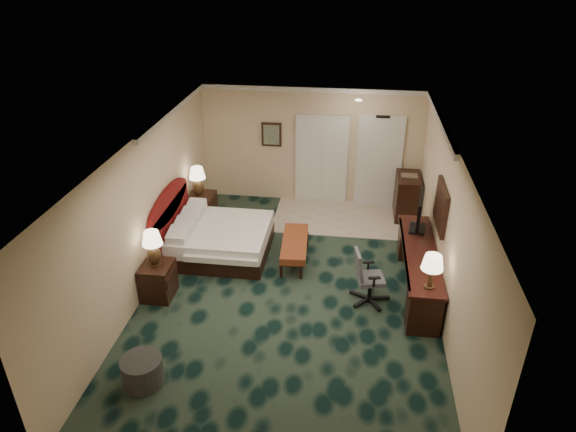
# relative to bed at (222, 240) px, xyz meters

# --- Properties ---
(floor) EXTENTS (5.00, 7.50, 0.00)m
(floor) POSITION_rel_bed_xyz_m (1.49, -1.13, -0.29)
(floor) COLOR black
(floor) RESTS_ON ground
(ceiling) EXTENTS (5.00, 7.50, 0.00)m
(ceiling) POSITION_rel_bed_xyz_m (1.49, -1.13, 2.41)
(ceiling) COLOR silver
(ceiling) RESTS_ON wall_back
(wall_back) EXTENTS (5.00, 0.00, 2.70)m
(wall_back) POSITION_rel_bed_xyz_m (1.49, 2.62, 1.06)
(wall_back) COLOR beige
(wall_back) RESTS_ON ground
(wall_front) EXTENTS (5.00, 0.00, 2.70)m
(wall_front) POSITION_rel_bed_xyz_m (1.49, -4.88, 1.06)
(wall_front) COLOR beige
(wall_front) RESTS_ON ground
(wall_left) EXTENTS (0.00, 7.50, 2.70)m
(wall_left) POSITION_rel_bed_xyz_m (-1.01, -1.13, 1.06)
(wall_left) COLOR beige
(wall_left) RESTS_ON ground
(wall_right) EXTENTS (0.00, 7.50, 2.70)m
(wall_right) POSITION_rel_bed_xyz_m (3.99, -1.13, 1.06)
(wall_right) COLOR beige
(wall_right) RESTS_ON ground
(crown_molding) EXTENTS (5.00, 7.50, 0.10)m
(crown_molding) POSITION_rel_bed_xyz_m (1.49, -1.13, 2.36)
(crown_molding) COLOR silver
(crown_molding) RESTS_ON wall_back
(tile_patch) EXTENTS (3.20, 1.70, 0.01)m
(tile_patch) POSITION_rel_bed_xyz_m (2.39, 1.77, -0.28)
(tile_patch) COLOR #C4AF96
(tile_patch) RESTS_ON ground
(headboard) EXTENTS (0.12, 2.00, 1.40)m
(headboard) POSITION_rel_bed_xyz_m (-0.95, -0.13, 0.41)
(headboard) COLOR #4C0A08
(headboard) RESTS_ON ground
(entry_door) EXTENTS (1.02, 0.06, 2.18)m
(entry_door) POSITION_rel_bed_xyz_m (3.04, 2.59, 0.76)
(entry_door) COLOR silver
(entry_door) RESTS_ON ground
(closet_doors) EXTENTS (1.20, 0.06, 2.10)m
(closet_doors) POSITION_rel_bed_xyz_m (1.74, 2.58, 0.76)
(closet_doors) COLOR silver
(closet_doors) RESTS_ON ground
(wall_art) EXTENTS (0.45, 0.06, 0.55)m
(wall_art) POSITION_rel_bed_xyz_m (0.59, 2.58, 1.31)
(wall_art) COLOR #496153
(wall_art) RESTS_ON wall_back
(wall_mirror) EXTENTS (0.05, 0.95, 0.75)m
(wall_mirror) POSITION_rel_bed_xyz_m (3.95, -0.53, 1.26)
(wall_mirror) COLOR white
(wall_mirror) RESTS_ON wall_right
(bed) EXTENTS (1.82, 1.69, 0.58)m
(bed) POSITION_rel_bed_xyz_m (0.00, 0.00, 0.00)
(bed) COLOR white
(bed) RESTS_ON ground
(nightstand_near) EXTENTS (0.50, 0.58, 0.63)m
(nightstand_near) POSITION_rel_bed_xyz_m (-0.74, -1.52, 0.03)
(nightstand_near) COLOR black
(nightstand_near) RESTS_ON ground
(nightstand_far) EXTENTS (0.53, 0.61, 0.67)m
(nightstand_far) POSITION_rel_bed_xyz_m (-0.72, 1.17, 0.04)
(nightstand_far) COLOR black
(nightstand_far) RESTS_ON ground
(lamp_near) EXTENTS (0.38, 0.38, 0.63)m
(lamp_near) POSITION_rel_bed_xyz_m (-0.76, -1.49, 0.66)
(lamp_near) COLOR black
(lamp_near) RESTS_ON nightstand_near
(lamp_far) EXTENTS (0.37, 0.37, 0.65)m
(lamp_far) POSITION_rel_bed_xyz_m (-0.76, 1.14, 0.70)
(lamp_far) COLOR black
(lamp_far) RESTS_ON nightstand_far
(bed_bench) EXTENTS (0.55, 1.37, 0.45)m
(bed_bench) POSITION_rel_bed_xyz_m (1.45, -0.11, -0.06)
(bed_bench) COLOR brown
(bed_bench) RESTS_ON ground
(ottoman) EXTENTS (0.76, 0.76, 0.41)m
(ottoman) POSITION_rel_bed_xyz_m (-0.26, -3.47, -0.08)
(ottoman) COLOR #2C2C2C
(ottoman) RESTS_ON ground
(desk) EXTENTS (0.57, 2.65, 0.76)m
(desk) POSITION_rel_bed_xyz_m (3.68, -0.71, 0.09)
(desk) COLOR black
(desk) RESTS_ON ground
(tv) EXTENTS (0.19, 0.89, 0.69)m
(tv) POSITION_rel_bed_xyz_m (3.69, 0.05, 0.82)
(tv) COLOR black
(tv) RESTS_ON desk
(desk_lamp) EXTENTS (0.41, 0.41, 0.58)m
(desk_lamp) POSITION_rel_bed_xyz_m (3.72, -1.76, 0.77)
(desk_lamp) COLOR black
(desk_lamp) RESTS_ON desk
(desk_chair) EXTENTS (0.67, 0.64, 0.99)m
(desk_chair) POSITION_rel_bed_xyz_m (2.86, -1.18, 0.20)
(desk_chair) COLOR #4C4C52
(desk_chair) RESTS_ON ground
(minibar) EXTENTS (0.51, 0.91, 0.96)m
(minibar) POSITION_rel_bed_xyz_m (3.69, 2.07, 0.19)
(minibar) COLOR black
(minibar) RESTS_ON ground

